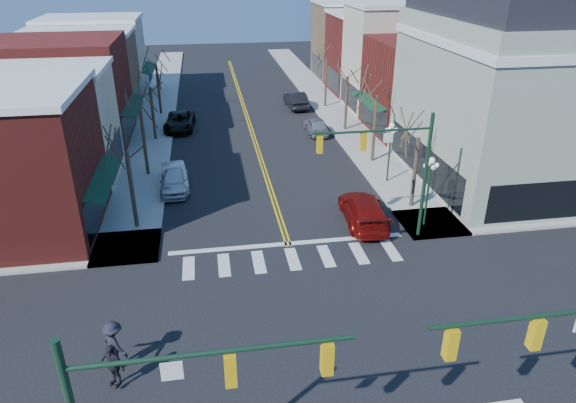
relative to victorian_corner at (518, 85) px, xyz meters
name	(u,v)px	position (x,y,z in m)	size (l,w,h in m)	color
ground	(318,337)	(-16.50, -14.50, -6.66)	(160.00, 160.00, 0.00)	black
sidewalk_left	(145,170)	(-25.25, 5.50, -6.58)	(3.50, 70.00, 0.15)	#9E9B93
sidewalk_right	(372,156)	(-7.75, 5.50, -6.58)	(3.50, 70.00, 0.15)	#9E9B93
bldg_left_stucco_a	(36,129)	(-32.00, 5.00, -2.91)	(10.00, 7.00, 7.50)	beige
bldg_left_brick_b	(61,93)	(-32.00, 13.00, -2.41)	(10.00, 9.00, 8.50)	maroon
bldg_left_tan	(82,76)	(-32.00, 21.25, -2.76)	(10.00, 7.50, 7.80)	olive
bldg_left_stucco_b	(96,59)	(-32.00, 29.00, -2.56)	(10.00, 8.00, 8.20)	beige
bldg_right_brick_a	(430,87)	(-1.00, 11.25, -2.66)	(10.00, 8.50, 8.00)	maroon
bldg_right_stucco	(399,59)	(-1.00, 19.00, -1.66)	(10.00, 7.00, 10.00)	beige
bldg_right_brick_b	(375,54)	(-1.00, 26.50, -2.41)	(10.00, 8.00, 8.50)	maroon
bldg_right_tan	(356,41)	(-1.00, 34.50, -2.16)	(10.00, 8.00, 9.00)	olive
victorian_corner	(518,85)	(0.00, 0.00, 0.00)	(12.25, 14.25, 13.30)	#95A18B
traffic_mast_far_right	(394,161)	(-10.95, -7.10, -1.95)	(6.60, 0.28, 7.20)	#14331E
lamppost_corner	(429,180)	(-8.30, -6.00, -3.70)	(0.36, 0.36, 4.33)	#14331E
lamppost_midblock	(390,143)	(-8.30, 0.50, -3.70)	(0.36, 0.36, 4.33)	#14331E
tree_left_a	(132,191)	(-24.90, -3.50, -4.28)	(0.24, 0.24, 4.76)	#382B21
tree_left_b	(144,143)	(-24.90, 4.50, -4.14)	(0.24, 0.24, 5.04)	#382B21
tree_left_c	(153,114)	(-24.90, 12.50, -4.38)	(0.24, 0.24, 4.55)	#382B21
tree_left_d	(159,90)	(-24.90, 20.50, -4.21)	(0.24, 0.24, 4.90)	#382B21
tree_right_a	(415,174)	(-8.10, -3.50, -4.35)	(0.24, 0.24, 4.62)	#382B21
tree_right_b	(374,130)	(-8.10, 4.50, -4.07)	(0.24, 0.24, 5.18)	#382B21
tree_right_c	(346,104)	(-8.10, 12.50, -4.24)	(0.24, 0.24, 4.83)	#382B21
tree_right_d	(326,83)	(-8.10, 20.50, -4.17)	(0.24, 0.24, 4.97)	#382B21
car_left_near	(174,180)	(-22.90, 1.52, -5.90)	(1.78, 4.42, 1.51)	silver
car_left_mid	(175,176)	(-22.90, 2.41, -5.94)	(1.51, 4.33, 1.43)	silver
car_left_far	(180,121)	(-22.90, 15.27, -5.91)	(2.48, 5.37, 1.49)	black
car_right_near	(364,210)	(-11.67, -4.91, -5.85)	(2.27, 5.58, 1.62)	maroon
car_right_mid	(316,125)	(-10.89, 12.09, -5.92)	(1.73, 4.30, 1.46)	#B0B0B4
car_right_far	(296,100)	(-11.15, 20.79, -5.83)	(1.75, 5.01, 1.65)	black
pedestrian_dark_a	(113,365)	(-24.43, -15.95, -5.61)	(1.05, 0.44, 1.80)	black
pedestrian_dark_b	(115,344)	(-24.50, -14.91, -5.52)	(1.27, 0.73, 1.97)	black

